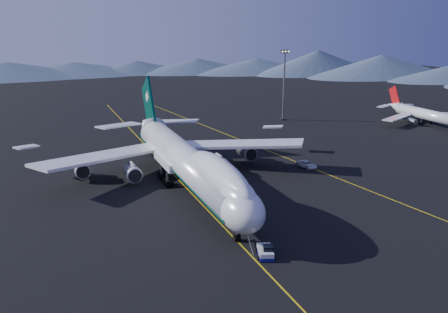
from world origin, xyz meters
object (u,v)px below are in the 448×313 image
object	(u,v)px
pushback_tug	(265,252)
floodlight_mast	(284,85)
second_jet	(427,115)
service_van	(307,164)
boeing_747	(186,160)

from	to	relation	value
pushback_tug	floodlight_mast	distance (m)	103.29
second_jet	service_van	bearing A→B (deg)	-174.88
service_van	floodlight_mast	bearing A→B (deg)	58.44
boeing_747	second_jet	bearing A→B (deg)	20.00
pushback_tug	second_jet	size ratio (longest dim) A/B	0.12
second_jet	floodlight_mast	distance (m)	47.02
floodlight_mast	service_van	bearing A→B (deg)	-111.96
pushback_tug	service_van	size ratio (longest dim) A/B	0.83
boeing_747	service_van	distance (m)	30.72
pushback_tug	service_van	bearing A→B (deg)	70.36
boeing_747	service_van	size ratio (longest dim) A/B	13.17
boeing_747	pushback_tug	size ratio (longest dim) A/B	15.85
boeing_747	floodlight_mast	distance (m)	77.17
floodlight_mast	boeing_747	bearing A→B (deg)	-131.90
boeing_747	pushback_tug	distance (m)	33.15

